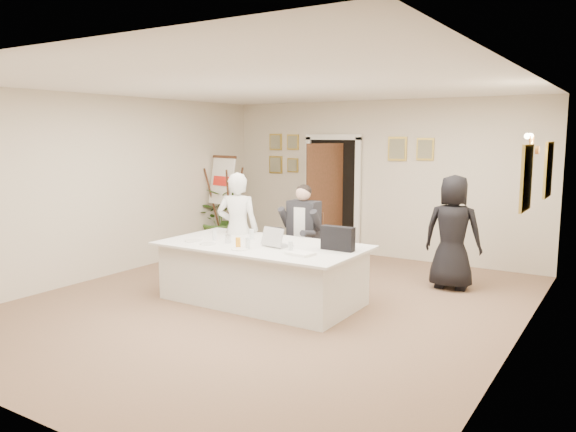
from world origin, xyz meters
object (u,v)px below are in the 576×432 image
(paper_stack, at_px, (300,253))
(steel_jug, at_px, (228,239))
(conference_table, at_px, (262,272))
(potted_palm, at_px, (222,218))
(standing_man, at_px, (238,230))
(oj_glass, at_px, (238,243))
(laptop, at_px, (278,235))
(standing_woman, at_px, (453,232))
(laptop_bag, at_px, (338,238))
(flip_chart, at_px, (226,208))
(seated_man, at_px, (302,233))

(paper_stack, height_order, steel_jug, steel_jug)
(conference_table, height_order, potted_palm, potted_palm)
(conference_table, xyz_separation_m, steel_jug, (-0.42, -0.19, 0.44))
(standing_man, bearing_deg, oj_glass, 103.79)
(laptop, relative_size, paper_stack, 1.14)
(conference_table, bearing_deg, standing_woman, 45.38)
(laptop_bag, distance_m, steel_jug, 1.49)
(flip_chart, xyz_separation_m, standing_woman, (4.40, -0.39, 0.00))
(standing_man, height_order, potted_palm, standing_man)
(standing_woman, xyz_separation_m, laptop, (-1.70, -1.96, 0.09))
(seated_man, height_order, steel_jug, seated_man)
(standing_man, height_order, standing_woman, standing_man)
(paper_stack, height_order, oj_glass, oj_glass)
(flip_chart, height_order, paper_stack, flip_chart)
(oj_glass, bearing_deg, steel_jug, 150.48)
(seated_man, bearing_deg, steel_jug, -103.25)
(seated_man, relative_size, paper_stack, 4.68)
(laptop_bag, bearing_deg, laptop, -167.68)
(standing_woman, height_order, laptop_bag, standing_woman)
(seated_man, xyz_separation_m, potted_palm, (-2.58, 1.32, -0.15))
(flip_chart, height_order, standing_woman, flip_chart)
(steel_jug, bearing_deg, oj_glass, -29.52)
(standing_woman, distance_m, steel_jug, 3.19)
(standing_man, bearing_deg, laptop, 131.53)
(potted_palm, bearing_deg, paper_stack, -38.97)
(standing_man, bearing_deg, laptop_bag, 146.88)
(seated_man, xyz_separation_m, laptop, (0.31, -1.14, 0.17))
(paper_stack, relative_size, steel_jug, 2.89)
(standing_man, relative_size, steel_jug, 15.12)
(standing_man, distance_m, potted_palm, 2.77)
(standing_woman, bearing_deg, laptop_bag, 58.55)
(potted_palm, relative_size, oj_glass, 9.07)
(laptop_bag, bearing_deg, conference_table, -170.12)
(seated_man, height_order, standing_woman, standing_woman)
(steel_jug, bearing_deg, conference_table, 24.37)
(laptop, xyz_separation_m, laptop_bag, (0.78, 0.16, 0.01))
(oj_glass, bearing_deg, laptop, 44.55)
(standing_man, xyz_separation_m, oj_glass, (0.63, -0.82, 0.01))
(steel_jug, bearing_deg, paper_stack, -5.45)
(flip_chart, bearing_deg, oj_glass, -49.25)
(laptop_bag, bearing_deg, standing_woman, 63.40)
(laptop_bag, relative_size, oj_glass, 3.29)
(steel_jug, bearing_deg, standing_woman, 42.44)
(standing_man, distance_m, paper_stack, 1.70)
(laptop_bag, bearing_deg, seated_man, 138.74)
(conference_table, xyz_separation_m, seated_man, (-0.07, 1.14, 0.35))
(conference_table, relative_size, paper_stack, 8.48)
(standing_woman, bearing_deg, oj_glass, 43.93)
(seated_man, height_order, potted_palm, seated_man)
(potted_palm, height_order, laptop, potted_palm)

